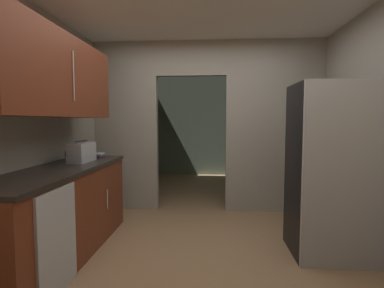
{
  "coord_description": "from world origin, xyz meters",
  "views": [
    {
      "loc": [
        0.11,
        -2.87,
        1.37
      ],
      "look_at": [
        -0.14,
        0.61,
        1.1
      ],
      "focal_mm": 27.93,
      "sensor_mm": 36.0,
      "label": 1
    }
  ],
  "objects_px": {
    "refrigerator": "(334,170)",
    "boombox": "(82,152)",
    "dishwasher": "(58,242)",
    "book_stack": "(99,155)"
  },
  "relations": [
    {
      "from": "refrigerator",
      "to": "boombox",
      "type": "distance_m",
      "value": 2.72
    },
    {
      "from": "dishwasher",
      "to": "book_stack",
      "type": "height_order",
      "value": "book_stack"
    },
    {
      "from": "boombox",
      "to": "refrigerator",
      "type": "bearing_deg",
      "value": -3.62
    },
    {
      "from": "refrigerator",
      "to": "book_stack",
      "type": "distance_m",
      "value": 2.74
    },
    {
      "from": "dishwasher",
      "to": "book_stack",
      "type": "relative_size",
      "value": 5.25
    },
    {
      "from": "refrigerator",
      "to": "dishwasher",
      "type": "relative_size",
      "value": 2.06
    },
    {
      "from": "boombox",
      "to": "book_stack",
      "type": "bearing_deg",
      "value": 85.9
    },
    {
      "from": "refrigerator",
      "to": "boombox",
      "type": "bearing_deg",
      "value": 176.38
    },
    {
      "from": "refrigerator",
      "to": "book_stack",
      "type": "bearing_deg",
      "value": 167.55
    },
    {
      "from": "boombox",
      "to": "book_stack",
      "type": "xyz_separation_m",
      "value": [
        0.03,
        0.42,
        -0.08
      ]
    }
  ]
}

